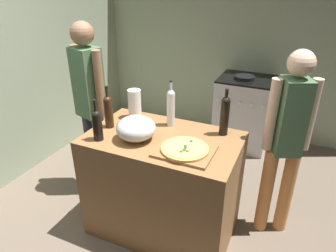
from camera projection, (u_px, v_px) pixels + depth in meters
name	position (u px, v px, depth m)	size (l,w,h in m)	color
ground_plane	(184.00, 179.00, 3.37)	(3.98, 3.41, 0.02)	#6B5B4C
kitchen_wall_rear	(227.00, 37.00, 3.97)	(3.98, 0.10, 2.60)	#99A889
kitchen_wall_left	(43.00, 46.00, 3.42)	(0.10, 3.41, 2.60)	#99A889
counter	(163.00, 185.00, 2.53)	(1.18, 0.72, 0.91)	olive
cutting_board	(185.00, 151.00, 2.12)	(0.40, 0.32, 0.02)	olive
pizza	(185.00, 149.00, 2.12)	(0.34, 0.34, 0.03)	tan
mixing_bowl	(136.00, 128.00, 2.26)	(0.30, 0.30, 0.18)	#B2B2B7
paper_towel_roll	(135.00, 104.00, 2.59)	(0.11, 0.11, 0.26)	white
wine_bottle_amber	(225.00, 114.00, 2.30)	(0.07, 0.07, 0.37)	black
wine_bottle_dark	(97.00, 124.00, 2.24)	(0.07, 0.07, 0.32)	black
wine_bottle_clear	(108.00, 110.00, 2.42)	(0.07, 0.07, 0.35)	#331E0F
wine_bottle_green	(171.00, 106.00, 2.44)	(0.07, 0.07, 0.38)	silver
stove	(243.00, 112.00, 3.88)	(0.66, 0.61, 0.94)	#B7B7BC
person_in_stripes	(90.00, 100.00, 2.81)	(0.39, 0.26, 1.68)	#383D4C
person_in_red	(286.00, 139.00, 2.32)	(0.34, 0.26, 1.58)	#D88C4C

